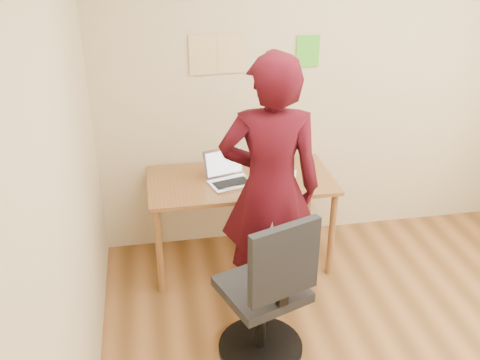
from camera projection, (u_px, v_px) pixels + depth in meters
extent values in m
cube|color=beige|center=(316.00, 81.00, 4.23)|extent=(3.50, 0.04, 2.70)
cube|color=beige|center=(55.00, 212.00, 2.39)|extent=(0.04, 3.50, 2.70)
cube|color=brown|center=(241.00, 181.00, 4.06)|extent=(1.40, 0.70, 0.03)
cylinder|color=brown|center=(160.00, 252.00, 3.86)|extent=(0.05, 0.05, 0.71)
cylinder|color=brown|center=(332.00, 235.00, 4.06)|extent=(0.05, 0.05, 0.71)
cylinder|color=brown|center=(156.00, 211.00, 4.38)|extent=(0.05, 0.05, 0.71)
cylinder|color=brown|center=(309.00, 197.00, 4.59)|extent=(0.05, 0.05, 0.71)
cube|color=silver|center=(231.00, 183.00, 3.97)|extent=(0.36, 0.29, 0.01)
cube|color=black|center=(231.00, 182.00, 3.96)|extent=(0.28, 0.18, 0.00)
cube|color=silver|center=(224.00, 162.00, 4.03)|extent=(0.32, 0.15, 0.21)
cube|color=white|center=(224.00, 162.00, 4.03)|extent=(0.28, 0.12, 0.17)
cube|color=white|center=(284.00, 177.00, 4.08)|extent=(0.26, 0.31, 0.00)
cube|color=black|center=(274.00, 188.00, 3.91)|extent=(0.10, 0.12, 0.01)
cube|color=#3F4C59|center=(274.00, 187.00, 3.90)|extent=(0.09, 0.10, 0.00)
cube|color=#D9BA81|center=(203.00, 55.00, 3.94)|extent=(0.21, 0.00, 0.30)
cube|color=#D9BA81|center=(231.00, 53.00, 3.97)|extent=(0.21, 0.00, 0.30)
cube|color=#4CC52C|center=(308.00, 51.00, 4.07)|extent=(0.18, 0.00, 0.24)
cube|color=black|center=(262.00, 289.00, 3.27)|extent=(0.59, 0.59, 0.06)
cube|color=black|center=(284.00, 262.00, 2.95)|extent=(0.43, 0.20, 0.46)
cube|color=black|center=(282.00, 296.00, 3.06)|extent=(0.07, 0.06, 0.13)
cylinder|color=black|center=(261.00, 321.00, 3.38)|extent=(0.06, 0.06, 0.46)
cylinder|color=black|center=(260.00, 347.00, 3.48)|extent=(0.55, 0.55, 0.03)
imported|color=#390710|center=(270.00, 189.00, 3.51)|extent=(0.74, 0.55, 1.84)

